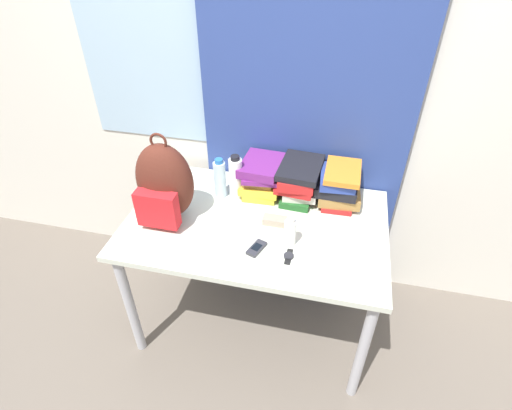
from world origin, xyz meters
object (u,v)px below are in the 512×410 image
object	(u,v)px
backpack	(164,184)
book_stack_left	(261,176)
book_stack_center	(299,180)
sunglasses_case	(278,221)
cell_phone	(257,248)
sports_bottle	(236,178)
wristwatch	(289,256)
water_bottle	(220,179)
sunscreen_bottle	(290,232)
book_stack_right	(338,186)

from	to	relation	value
backpack	book_stack_left	distance (m)	0.52
book_stack_center	sunglasses_case	bearing A→B (deg)	-103.05
book_stack_center	cell_phone	size ratio (longest dim) A/B	2.53
sports_bottle	sunglasses_case	distance (m)	0.33
wristwatch	sunglasses_case	bearing A→B (deg)	112.23
book_stack_left	water_bottle	size ratio (longest dim) A/B	1.18
backpack	book_stack_left	world-z (taller)	backpack
book_stack_center	sports_bottle	size ratio (longest dim) A/B	1.19
cell_phone	sunglasses_case	xyz separation A→B (m)	(0.06, 0.20, 0.01)
water_bottle	sunscreen_bottle	xyz separation A→B (m)	(0.42, -0.29, -0.04)
water_bottle	cell_phone	xyz separation A→B (m)	(0.28, -0.36, -0.10)
water_bottle	sports_bottle	world-z (taller)	sports_bottle
book_stack_left	sunscreen_bottle	distance (m)	0.43
cell_phone	wristwatch	bearing A→B (deg)	-5.38
sunglasses_case	wristwatch	xyz separation A→B (m)	(0.09, -0.21, -0.01)
book_stack_center	wristwatch	distance (m)	0.48
book_stack_center	sunglasses_case	xyz separation A→B (m)	(-0.06, -0.25, -0.08)
sports_bottle	sunglasses_case	size ratio (longest dim) A/B	1.64
water_bottle	book_stack_right	bearing A→B (deg)	7.80
book_stack_right	sunglasses_case	bearing A→B (deg)	-136.72
sunglasses_case	wristwatch	size ratio (longest dim) A/B	1.54
sunscreen_bottle	wristwatch	world-z (taller)	sunscreen_bottle
backpack	sunscreen_bottle	distance (m)	0.63
book_stack_left	sunglasses_case	world-z (taller)	book_stack_left
sports_bottle	cell_phone	xyz separation A→B (m)	(0.20, -0.38, -0.11)
sunglasses_case	water_bottle	bearing A→B (deg)	154.24
water_bottle	cell_phone	world-z (taller)	water_bottle
book_stack_center	book_stack_right	xyz separation A→B (m)	(0.20, -0.01, -0.00)
sports_bottle	cell_phone	world-z (taller)	sports_bottle
backpack	cell_phone	size ratio (longest dim) A/B	3.90
book_stack_left	book_stack_right	xyz separation A→B (m)	(0.40, -0.01, 0.01)
cell_phone	wristwatch	distance (m)	0.15
wristwatch	sports_bottle	bearing A→B (deg)	131.60
cell_phone	backpack	bearing A→B (deg)	163.69
wristwatch	book_stack_right	bearing A→B (deg)	68.97
water_bottle	cell_phone	size ratio (longest dim) A/B	1.94
book_stack_left	water_bottle	xyz separation A→B (m)	(-0.20, -0.09, 0.01)
sports_bottle	cell_phone	distance (m)	0.44
book_stack_center	water_bottle	world-z (taller)	water_bottle
sunscreen_bottle	wristwatch	xyz separation A→B (m)	(0.01, -0.09, -0.06)
backpack	sunscreen_bottle	world-z (taller)	backpack
water_bottle	sunscreen_bottle	distance (m)	0.51
backpack	water_bottle	xyz separation A→B (m)	(0.20, 0.22, -0.08)
water_bottle	book_stack_left	bearing A→B (deg)	23.65
book_stack_left	sports_bottle	bearing A→B (deg)	-147.99
sunscreen_bottle	cell_phone	size ratio (longest dim) A/B	1.28
cell_phone	sunglasses_case	world-z (taller)	sunglasses_case
book_stack_right	cell_phone	bearing A→B (deg)	-126.18
book_stack_left	water_bottle	world-z (taller)	water_bottle
water_bottle	sunglasses_case	bearing A→B (deg)	-25.76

